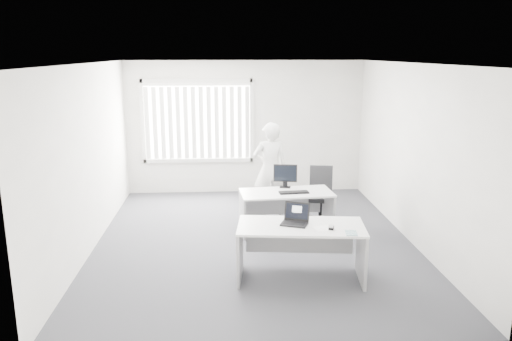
{
  "coord_description": "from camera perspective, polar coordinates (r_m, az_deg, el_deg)",
  "views": [
    {
      "loc": [
        -0.48,
        -7.5,
        2.96
      ],
      "look_at": [
        0.04,
        0.15,
        1.14
      ],
      "focal_mm": 35.0,
      "sensor_mm": 36.0,
      "label": 1
    }
  ],
  "objects": [
    {
      "name": "laptop",
      "position": [
        6.56,
        4.42,
        -5.11
      ],
      "size": [
        0.43,
        0.4,
        0.26
      ],
      "primitive_type": null,
      "rotation": [
        0.0,
        0.0,
        -0.38
      ],
      "color": "black",
      "rests_on": "desk_near"
    },
    {
      "name": "paper_sheet",
      "position": [
        6.51,
        7.87,
        -6.55
      ],
      "size": [
        0.3,
        0.24,
        0.0
      ],
      "primitive_type": "cube",
      "rotation": [
        0.0,
        0.0,
        0.17
      ],
      "color": "white",
      "rests_on": "desk_near"
    },
    {
      "name": "ceiling",
      "position": [
        7.52,
        -0.21,
        12.15
      ],
      "size": [
        5.0,
        6.0,
        0.02
      ],
      "primitive_type": "cube",
      "color": "silver",
      "rests_on": "wall_back"
    },
    {
      "name": "desk_far",
      "position": [
        8.38,
        3.47,
        -3.72
      ],
      "size": [
        1.58,
        0.84,
        0.69
      ],
      "rotation": [
        0.0,
        0.0,
        0.09
      ],
      "color": "white",
      "rests_on": "ground"
    },
    {
      "name": "wall_front",
      "position": [
        4.79,
        2.11,
        -5.66
      ],
      "size": [
        5.0,
        0.02,
        2.8
      ],
      "primitive_type": "cube",
      "color": "beige",
      "rests_on": "ground"
    },
    {
      "name": "blinds",
      "position": [
        10.51,
        -6.7,
        5.41
      ],
      "size": [
        2.2,
        0.1,
        1.5
      ],
      "primitive_type": null,
      "color": "white",
      "rests_on": "wall_back"
    },
    {
      "name": "person",
      "position": [
        9.16,
        1.64,
        0.17
      ],
      "size": [
        0.67,
        0.47,
        1.74
      ],
      "primitive_type": "imported",
      "rotation": [
        0.0,
        0.0,
        3.22
      ],
      "color": "silver",
      "rests_on": "ground"
    },
    {
      "name": "keyboard",
      "position": [
        8.26,
        4.35,
        -2.51
      ],
      "size": [
        0.5,
        0.2,
        0.02
      ],
      "primitive_type": "cube",
      "rotation": [
        0.0,
        0.0,
        0.08
      ],
      "color": "black",
      "rests_on": "desk_far"
    },
    {
      "name": "wall_right",
      "position": [
        8.22,
        17.47,
        1.81
      ],
      "size": [
        0.02,
        6.0,
        2.8
      ],
      "primitive_type": "cube",
      "color": "beige",
      "rests_on": "ground"
    },
    {
      "name": "wall_left",
      "position": [
        7.92,
        -18.57,
        1.31
      ],
      "size": [
        0.02,
        6.0,
        2.8
      ],
      "primitive_type": "cube",
      "color": "beige",
      "rests_on": "ground"
    },
    {
      "name": "window",
      "position": [
        10.57,
        -6.69,
        5.62
      ],
      "size": [
        2.32,
        0.06,
        1.76
      ],
      "primitive_type": "cube",
      "color": "silver",
      "rests_on": "wall_back"
    },
    {
      "name": "wall_back",
      "position": [
        10.63,
        -1.24,
        4.93
      ],
      "size": [
        5.0,
        0.02,
        2.8
      ],
      "primitive_type": "cube",
      "color": "beige",
      "rests_on": "ground"
    },
    {
      "name": "monitor",
      "position": [
        8.54,
        3.37,
        -0.63
      ],
      "size": [
        0.42,
        0.19,
        0.4
      ],
      "primitive_type": null,
      "rotation": [
        0.0,
        0.0,
        -0.18
      ],
      "color": "black",
      "rests_on": "desk_far"
    },
    {
      "name": "ground",
      "position": [
        8.08,
        -0.2,
        -8.12
      ],
      "size": [
        6.0,
        6.0,
        0.0
      ],
      "primitive_type": "plane",
      "color": "#434249",
      "rests_on": "ground"
    },
    {
      "name": "mouse",
      "position": [
        6.49,
        8.6,
        -6.43
      ],
      "size": [
        0.09,
        0.12,
        0.05
      ],
      "primitive_type": null,
      "rotation": [
        0.0,
        0.0,
        -0.28
      ],
      "color": "silver",
      "rests_on": "paper_sheet"
    },
    {
      "name": "booklet",
      "position": [
        6.39,
        10.84,
        -7.02
      ],
      "size": [
        0.16,
        0.21,
        0.01
      ],
      "primitive_type": "cube",
      "rotation": [
        0.0,
        0.0,
        -0.13
      ],
      "color": "white",
      "rests_on": "desk_near"
    },
    {
      "name": "office_chair",
      "position": [
        9.04,
        7.37,
        -3.81
      ],
      "size": [
        0.65,
        0.65,
        0.98
      ],
      "rotation": [
        0.0,
        0.0,
        -0.18
      ],
      "color": "black",
      "rests_on": "ground"
    },
    {
      "name": "desk_near",
      "position": [
        6.66,
        5.13,
        -7.95
      ],
      "size": [
        1.73,
        0.95,
        0.75
      ],
      "rotation": [
        0.0,
        0.0,
        -0.11
      ],
      "color": "white",
      "rests_on": "ground"
    }
  ]
}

